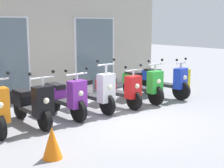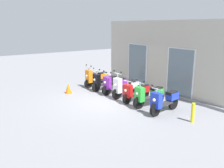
{
  "view_description": "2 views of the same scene",
  "coord_description": "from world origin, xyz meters",
  "views": [
    {
      "loc": [
        -4.38,
        -5.19,
        2.1
      ],
      "look_at": [
        0.3,
        0.67,
        0.68
      ],
      "focal_mm": 50.96,
      "sensor_mm": 36.0,
      "label": 1
    },
    {
      "loc": [
        8.49,
        -5.79,
        3.3
      ],
      "look_at": [
        -0.18,
        0.37,
        0.69
      ],
      "focal_mm": 38.59,
      "sensor_mm": 36.0,
      "label": 2
    }
  ],
  "objects": [
    {
      "name": "ground_plane",
      "position": [
        0.0,
        0.0,
        0.0
      ],
      "size": [
        40.0,
        40.0,
        0.0
      ],
      "primitive_type": "plane",
      "color": "gray"
    },
    {
      "name": "storefront_facade",
      "position": [
        -0.0,
        3.17,
        1.7
      ],
      "size": [
        8.06,
        0.5,
        3.53
      ],
      "color": "#B2AD9E",
      "rests_on": "ground_plane"
    },
    {
      "name": "scooter_orange",
      "position": [
        -2.53,
        0.96,
        0.5
      ],
      "size": [
        0.54,
        1.56,
        1.25
      ],
      "color": "black",
      "rests_on": "ground_plane"
    },
    {
      "name": "scooter_black",
      "position": [
        -1.65,
        0.93,
        0.46
      ],
      "size": [
        0.58,
        1.55,
        1.2
      ],
      "color": "black",
      "rests_on": "ground_plane"
    },
    {
      "name": "scooter_purple",
      "position": [
        -0.82,
        0.98,
        0.47
      ],
      "size": [
        0.61,
        1.55,
        1.18
      ],
      "color": "black",
      "rests_on": "ground_plane"
    },
    {
      "name": "scooter_white",
      "position": [
        -0.0,
        1.0,
        0.51
      ],
      "size": [
        0.56,
        1.61,
        1.32
      ],
      "color": "black",
      "rests_on": "ground_plane"
    },
    {
      "name": "scooter_red",
      "position": [
        0.78,
        1.0,
        0.46
      ],
      "size": [
        0.61,
        1.61,
        1.13
      ],
      "color": "black",
      "rests_on": "ground_plane"
    },
    {
      "name": "scooter_green",
      "position": [
        1.61,
        0.96,
        0.49
      ],
      "size": [
        0.54,
        1.6,
        1.21
      ],
      "color": "black",
      "rests_on": "ground_plane"
    },
    {
      "name": "scooter_blue",
      "position": [
        2.49,
        0.95,
        0.49
      ],
      "size": [
        0.56,
        1.69,
        1.18
      ],
      "color": "black",
      "rests_on": "ground_plane"
    },
    {
      "name": "curb_bollard",
      "position": [
        3.71,
        1.05,
        0.35
      ],
      "size": [
        0.12,
        0.12,
        0.7
      ],
      "primitive_type": "cylinder",
      "color": "yellow",
      "rests_on": "ground_plane"
    },
    {
      "name": "traffic_cone",
      "position": [
        -2.15,
        -0.88,
        0.26
      ],
      "size": [
        0.32,
        0.32,
        0.52
      ],
      "primitive_type": "cone",
      "color": "orange",
      "rests_on": "ground_plane"
    }
  ]
}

